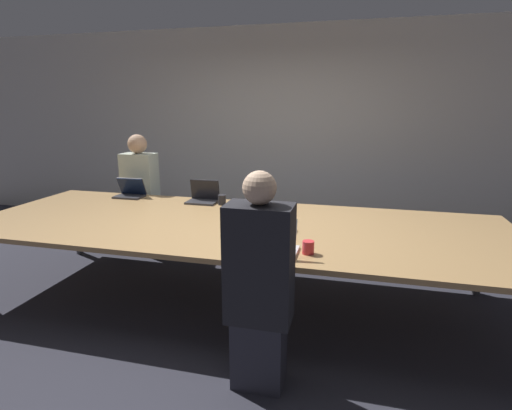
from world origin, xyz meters
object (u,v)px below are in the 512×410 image
object	(u,v)px
cup_far_midleft	(222,200)
cup_near_midright	(308,247)
laptop_far_left	(130,191)
person_far_left	(141,194)
laptop_far_midleft	(203,196)
person_near_midright	(259,287)
stapler	(290,230)
laptop_near_midright	(271,244)

from	to	relation	value
cup_far_midleft	cup_near_midright	xyz separation A→B (m)	(1.04, -1.19, -0.01)
laptop_far_left	person_far_left	size ratio (longest dim) A/B	0.23
laptop_far_midleft	person_near_midright	xyz separation A→B (m)	(1.03, -1.72, -0.14)
person_far_left	stapler	distance (m)	2.34
cup_near_midright	stapler	xyz separation A→B (m)	(-0.20, 0.44, -0.02)
laptop_near_midright	person_near_midright	xyz separation A→B (m)	(0.01, -0.38, -0.14)
cup_far_midleft	stapler	size ratio (longest dim) A/B	0.70
laptop_far_left	person_near_midright	xyz separation A→B (m)	(1.92, -1.75, -0.13)
laptop_near_midright	stapler	distance (m)	0.52
laptop_far_left	laptop_near_midright	xyz separation A→B (m)	(1.91, -1.36, 0.01)
cup_far_midleft	stapler	world-z (taller)	cup_far_midleft
laptop_near_midright	person_near_midright	distance (m)	0.41
person_far_left	stapler	size ratio (longest dim) A/B	9.40
laptop_far_midleft	stapler	distance (m)	1.35
laptop_near_midright	cup_near_midright	bearing A→B (deg)	-162.73
cup_far_midleft	laptop_near_midright	bearing A→B (deg)	-57.96
cup_near_midright	person_near_midright	bearing A→B (deg)	-117.20
laptop_far_midleft	person_near_midright	size ratio (longest dim) A/B	0.23
cup_near_midright	stapler	size ratio (longest dim) A/B	0.62
laptop_far_left	person_near_midright	size ratio (longest dim) A/B	0.23
laptop_far_midleft	stapler	size ratio (longest dim) A/B	2.13
laptop_far_left	cup_far_midleft	bearing A→B (deg)	-4.83
laptop_far_midleft	laptop_near_midright	distance (m)	1.68
person_near_midright	stapler	distance (m)	0.91
laptop_far_midleft	cup_far_midleft	world-z (taller)	laptop_far_midleft
laptop_near_midright	person_far_left	bearing A→B (deg)	-40.50
cup_near_midright	stapler	bearing A→B (deg)	114.30
laptop_far_left	cup_near_midright	xyz separation A→B (m)	(2.16, -1.28, -0.02)
person_far_left	laptop_far_left	bearing A→B (deg)	-78.52
person_far_left	laptop_far_midleft	bearing A→B (deg)	-20.57
laptop_far_left	laptop_near_midright	world-z (taller)	laptop_near_midright
laptop_far_midleft	cup_far_midleft	xyz separation A→B (m)	(0.23, -0.07, -0.02)
person_far_left	cup_near_midright	distance (m)	2.75
laptop_near_midright	person_near_midright	world-z (taller)	person_near_midright
person_far_left	cup_near_midright	world-z (taller)	person_far_left
cup_near_midright	person_far_left	bearing A→B (deg)	144.09
person_near_midright	cup_near_midright	world-z (taller)	person_near_midright
laptop_far_left	cup_near_midright	bearing A→B (deg)	-30.72
person_far_left	person_near_midright	world-z (taller)	person_far_left
stapler	laptop_near_midright	bearing A→B (deg)	-95.36
laptop_near_midright	stapler	world-z (taller)	laptop_near_midright
person_near_midright	cup_near_midright	distance (m)	0.53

